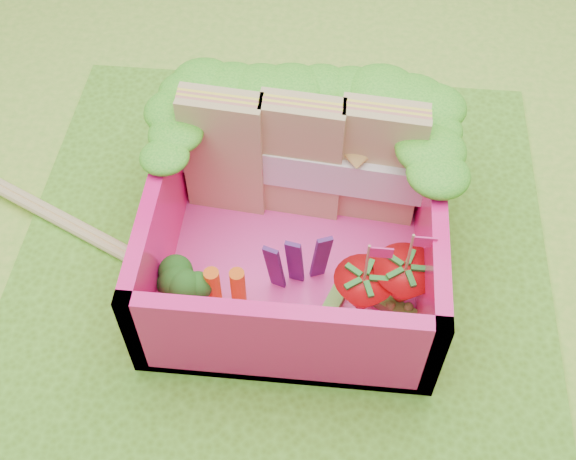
% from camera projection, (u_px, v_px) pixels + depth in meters
% --- Properties ---
extents(ground, '(14.00, 14.00, 0.00)m').
position_uv_depth(ground, '(283.00, 255.00, 3.60)').
color(ground, '#7BC236').
rests_on(ground, ground).
extents(placemat, '(2.60, 2.60, 0.03)m').
position_uv_depth(placemat, '(283.00, 253.00, 3.59)').
color(placemat, '#5A9A22').
rests_on(placemat, ground).
extents(bento_floor, '(1.30, 1.30, 0.05)m').
position_uv_depth(bento_floor, '(295.00, 259.00, 3.52)').
color(bento_floor, '#F93FA5').
rests_on(bento_floor, placemat).
extents(bento_box, '(1.30, 1.30, 0.55)m').
position_uv_depth(bento_box, '(295.00, 227.00, 3.32)').
color(bento_box, '#FF1576').
rests_on(bento_box, placemat).
extents(lettuce_ruffle, '(1.43, 0.76, 0.11)m').
position_uv_depth(lettuce_ruffle, '(304.00, 104.00, 3.34)').
color(lettuce_ruffle, '#20961B').
rests_on(lettuce_ruffle, bento_box).
extents(sandwich_stack, '(1.25, 0.29, 0.69)m').
position_uv_depth(sandwich_stack, '(302.00, 159.00, 3.43)').
color(sandwich_stack, tan).
rests_on(sandwich_stack, bento_floor).
extents(broccoli, '(0.32, 0.32, 0.26)m').
position_uv_depth(broccoli, '(186.00, 282.00, 3.19)').
color(broccoli, '#6CA751').
rests_on(broccoli, bento_floor).
extents(carrot_sticks, '(0.17, 0.10, 0.29)m').
position_uv_depth(carrot_sticks, '(225.00, 290.00, 3.21)').
color(carrot_sticks, '#EC5213').
rests_on(carrot_sticks, bento_floor).
extents(purple_wedges, '(0.27, 0.12, 0.38)m').
position_uv_depth(purple_wedges, '(297.00, 262.00, 3.24)').
color(purple_wedges, '#4D1A5C').
rests_on(purple_wedges, bento_floor).
extents(strawberry_left, '(0.27, 0.27, 0.51)m').
position_uv_depth(strawberry_left, '(362.00, 295.00, 3.19)').
color(strawberry_left, red).
rests_on(strawberry_left, bento_floor).
extents(strawberry_right, '(0.28, 0.28, 0.52)m').
position_uv_depth(strawberry_right, '(402.00, 286.00, 3.21)').
color(strawberry_right, red).
rests_on(strawberry_right, bento_floor).
extents(snap_peas, '(0.57, 0.57, 0.05)m').
position_uv_depth(snap_peas, '(375.00, 297.00, 3.32)').
color(snap_peas, green).
rests_on(snap_peas, bento_floor).
extents(chopsticks, '(2.22, 1.08, 0.05)m').
position_uv_depth(chopsticks, '(64.00, 221.00, 3.66)').
color(chopsticks, '#DEBF7A').
rests_on(chopsticks, placemat).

